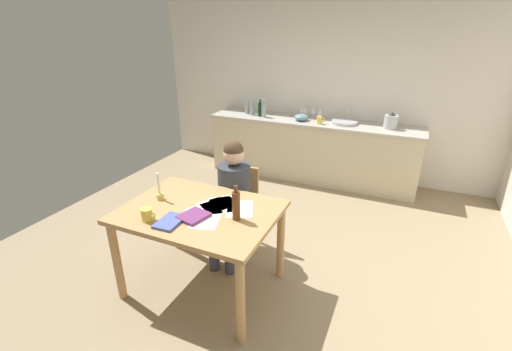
# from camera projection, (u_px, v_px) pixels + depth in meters

# --- Properties ---
(ground_plane) EXTENTS (5.20, 5.20, 0.04)m
(ground_plane) POSITION_uv_depth(u_px,v_px,m) (248.00, 257.00, 3.60)
(ground_plane) COLOR #937F60
(wall_back) EXTENTS (5.20, 0.12, 2.60)m
(wall_back) POSITION_uv_depth(u_px,v_px,m) (321.00, 89.00, 5.27)
(wall_back) COLOR silver
(wall_back) RESTS_ON ground
(kitchen_counter) EXTENTS (3.09, 0.64, 0.90)m
(kitchen_counter) POSITION_uv_depth(u_px,v_px,m) (311.00, 149.00, 5.30)
(kitchen_counter) COLOR beige
(kitchen_counter) RESTS_ON ground
(dining_table) EXTENTS (1.27, 0.94, 0.78)m
(dining_table) POSITION_uv_depth(u_px,v_px,m) (200.00, 221.00, 2.92)
(dining_table) COLOR tan
(dining_table) RESTS_ON ground
(chair_at_table) EXTENTS (0.44, 0.44, 0.86)m
(chair_at_table) POSITION_uv_depth(u_px,v_px,m) (238.00, 205.00, 3.60)
(chair_at_table) COLOR tan
(chair_at_table) RESTS_ON ground
(person_seated) EXTENTS (0.37, 0.61, 1.19)m
(person_seated) POSITION_uv_depth(u_px,v_px,m) (232.00, 194.00, 3.39)
(person_seated) COLOR #333842
(person_seated) RESTS_ON ground
(coffee_mug) EXTENTS (0.13, 0.09, 0.10)m
(coffee_mug) POSITION_uv_depth(u_px,v_px,m) (147.00, 214.00, 2.70)
(coffee_mug) COLOR #F2CC4C
(coffee_mug) RESTS_ON dining_table
(candlestick) EXTENTS (0.06, 0.06, 0.25)m
(candlestick) POSITION_uv_depth(u_px,v_px,m) (160.00, 192.00, 3.02)
(candlestick) COLOR gold
(candlestick) RESTS_ON dining_table
(book_magazine) EXTENTS (0.24, 0.26, 0.03)m
(book_magazine) POSITION_uv_depth(u_px,v_px,m) (194.00, 216.00, 2.75)
(book_magazine) COLOR #692F67
(book_magazine) RESTS_ON dining_table
(book_cookery) EXTENTS (0.18, 0.26, 0.02)m
(book_cookery) POSITION_uv_depth(u_px,v_px,m) (170.00, 222.00, 2.68)
(book_cookery) COLOR #4857A1
(book_cookery) RESTS_ON dining_table
(paper_letter) EXTENTS (0.35, 0.36, 0.00)m
(paper_letter) POSITION_uv_depth(u_px,v_px,m) (223.00, 205.00, 2.96)
(paper_letter) COLOR white
(paper_letter) RESTS_ON dining_table
(paper_bill) EXTENTS (0.32, 0.36, 0.00)m
(paper_bill) POSITION_uv_depth(u_px,v_px,m) (206.00, 209.00, 2.89)
(paper_bill) COLOR white
(paper_bill) RESTS_ON dining_table
(paper_envelope) EXTENTS (0.34, 0.36, 0.00)m
(paper_envelope) POSITION_uv_depth(u_px,v_px,m) (218.00, 203.00, 2.98)
(paper_envelope) COLOR white
(paper_envelope) RESTS_ON dining_table
(paper_receipt) EXTENTS (0.28, 0.34, 0.00)m
(paper_receipt) POSITION_uv_depth(u_px,v_px,m) (206.00, 219.00, 2.73)
(paper_receipt) COLOR white
(paper_receipt) RESTS_ON dining_table
(paper_notice) EXTENTS (0.31, 0.36, 0.00)m
(paper_notice) POSITION_uv_depth(u_px,v_px,m) (240.00, 209.00, 2.89)
(paper_notice) COLOR white
(paper_notice) RESTS_ON dining_table
(wine_bottle_on_table) EXTENTS (0.06, 0.06, 0.29)m
(wine_bottle_on_table) POSITION_uv_depth(u_px,v_px,m) (236.00, 205.00, 2.69)
(wine_bottle_on_table) COLOR #593319
(wine_bottle_on_table) RESTS_ON dining_table
(sink_unit) EXTENTS (0.36, 0.36, 0.24)m
(sink_unit) POSITION_uv_depth(u_px,v_px,m) (345.00, 122.00, 4.94)
(sink_unit) COLOR #B2B7BC
(sink_unit) RESTS_ON kitchen_counter
(bottle_oil) EXTENTS (0.06, 0.06, 0.29)m
(bottle_oil) POSITION_uv_depth(u_px,v_px,m) (247.00, 106.00, 5.48)
(bottle_oil) COLOR #8C999E
(bottle_oil) RESTS_ON kitchen_counter
(bottle_vinegar) EXTENTS (0.07, 0.07, 0.24)m
(bottle_vinegar) POSITION_uv_depth(u_px,v_px,m) (252.00, 108.00, 5.41)
(bottle_vinegar) COLOR #8C999E
(bottle_vinegar) RESTS_ON kitchen_counter
(bottle_wine_red) EXTENTS (0.07, 0.07, 0.25)m
(bottle_wine_red) POSITION_uv_depth(u_px,v_px,m) (260.00, 109.00, 5.32)
(bottle_wine_red) COLOR black
(bottle_wine_red) RESTS_ON kitchen_counter
(bottle_sauce) EXTENTS (0.07, 0.07, 0.26)m
(bottle_sauce) POSITION_uv_depth(u_px,v_px,m) (264.00, 110.00, 5.27)
(bottle_sauce) COLOR #8C999E
(bottle_sauce) RESTS_ON kitchen_counter
(mixing_bowl) EXTENTS (0.21, 0.21, 0.09)m
(mixing_bowl) POSITION_uv_depth(u_px,v_px,m) (301.00, 117.00, 5.10)
(mixing_bowl) COLOR #668C99
(mixing_bowl) RESTS_ON kitchen_counter
(stovetop_kettle) EXTENTS (0.18, 0.18, 0.22)m
(stovetop_kettle) POSITION_uv_depth(u_px,v_px,m) (391.00, 121.00, 4.68)
(stovetop_kettle) COLOR #B7BABF
(stovetop_kettle) RESTS_ON kitchen_counter
(wine_glass_near_sink) EXTENTS (0.07, 0.07, 0.15)m
(wine_glass_near_sink) POSITION_uv_depth(u_px,v_px,m) (320.00, 111.00, 5.18)
(wine_glass_near_sink) COLOR silver
(wine_glass_near_sink) RESTS_ON kitchen_counter
(wine_glass_by_kettle) EXTENTS (0.07, 0.07, 0.15)m
(wine_glass_by_kettle) POSITION_uv_depth(u_px,v_px,m) (313.00, 111.00, 5.22)
(wine_glass_by_kettle) COLOR silver
(wine_glass_by_kettle) RESTS_ON kitchen_counter
(wine_glass_back_left) EXTENTS (0.07, 0.07, 0.15)m
(wine_glass_back_left) POSITION_uv_depth(u_px,v_px,m) (305.00, 110.00, 5.27)
(wine_glass_back_left) COLOR silver
(wine_glass_back_left) RESTS_ON kitchen_counter
(wine_glass_back_right) EXTENTS (0.07, 0.07, 0.15)m
(wine_glass_back_right) POSITION_uv_depth(u_px,v_px,m) (302.00, 110.00, 5.28)
(wine_glass_back_right) COLOR silver
(wine_glass_back_right) RESTS_ON kitchen_counter
(teacup_on_counter) EXTENTS (0.11, 0.07, 0.11)m
(teacup_on_counter) POSITION_uv_depth(u_px,v_px,m) (320.00, 120.00, 4.92)
(teacup_on_counter) COLOR #F2CC4C
(teacup_on_counter) RESTS_ON kitchen_counter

